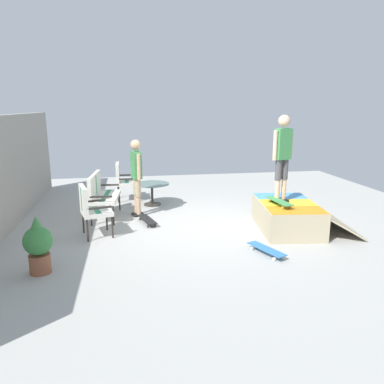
% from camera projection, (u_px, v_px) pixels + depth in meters
% --- Properties ---
extents(ground_plane, '(12.00, 12.00, 0.10)m').
position_uv_depth(ground_plane, '(200.00, 227.00, 7.97)').
color(ground_plane, '#A8A8A3').
extents(skate_ramp, '(1.94, 2.08, 0.58)m').
position_uv_depth(skate_ramp, '(288.00, 216.00, 7.66)').
color(skate_ramp, tan).
rests_on(skate_ramp, ground_plane).
extents(patio_bench, '(1.30, 0.66, 1.02)m').
position_uv_depth(patio_bench, '(100.00, 192.00, 8.38)').
color(patio_bench, '#2D2823').
rests_on(patio_bench, ground_plane).
extents(patio_chair_near_house, '(0.62, 0.55, 1.02)m').
position_uv_depth(patio_chair_near_house, '(123.00, 178.00, 9.98)').
color(patio_chair_near_house, '#2D2823').
rests_on(patio_chair_near_house, ground_plane).
extents(patio_chair_by_wall, '(0.74, 0.69, 1.02)m').
position_uv_depth(patio_chair_by_wall, '(91.00, 206.00, 7.16)').
color(patio_chair_by_wall, '#2D2823').
rests_on(patio_chair_by_wall, ground_plane).
extents(patio_table, '(0.90, 0.90, 0.57)m').
position_uv_depth(patio_table, '(152.00, 190.00, 9.52)').
color(patio_table, '#2D2823').
rests_on(patio_table, ground_plane).
extents(person_watching, '(0.47, 0.30, 1.78)m').
position_uv_depth(person_watching, '(136.00, 172.00, 8.45)').
color(person_watching, black).
rests_on(person_watching, ground_plane).
extents(person_skater, '(0.31, 0.46, 1.77)m').
position_uv_depth(person_skater, '(283.00, 152.00, 7.40)').
color(person_skater, black).
rests_on(person_skater, skate_ramp).
extents(skateboard_by_bench, '(0.82, 0.40, 0.10)m').
position_uv_depth(skateboard_by_bench, '(147.00, 220.00, 8.08)').
color(skateboard_by_bench, black).
rests_on(skateboard_by_bench, ground_plane).
extents(skateboard_spare, '(0.82, 0.49, 0.10)m').
position_uv_depth(skateboard_spare, '(266.00, 249.00, 6.39)').
color(skateboard_spare, '#3372B2').
rests_on(skateboard_spare, ground_plane).
extents(skateboard_on_ramp, '(0.82, 0.30, 0.10)m').
position_uv_depth(skateboard_on_ramp, '(279.00, 201.00, 7.33)').
color(skateboard_on_ramp, '#3F8C4C').
rests_on(skateboard_on_ramp, skate_ramp).
extents(potted_plant, '(0.44, 0.44, 0.92)m').
position_uv_depth(potted_plant, '(38.00, 244.00, 5.59)').
color(potted_plant, brown).
rests_on(potted_plant, ground_plane).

